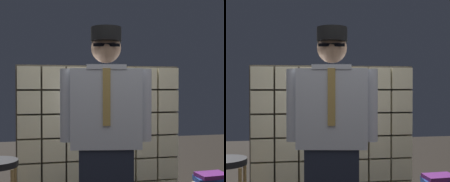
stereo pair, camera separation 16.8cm
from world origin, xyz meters
The scene contains 3 objects.
glass_block_wall centered at (0.00, 1.46, 0.77)m, with size 1.84×0.10×1.58m.
standing_person centered at (-0.16, 0.35, 0.93)m, with size 0.71×0.34×1.78m.
bar_stool centered at (-1.00, 0.60, 0.55)m, with size 0.34×0.34×0.74m.
Camera 2 is at (-0.48, -2.15, 1.33)m, focal length 52.54 mm.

